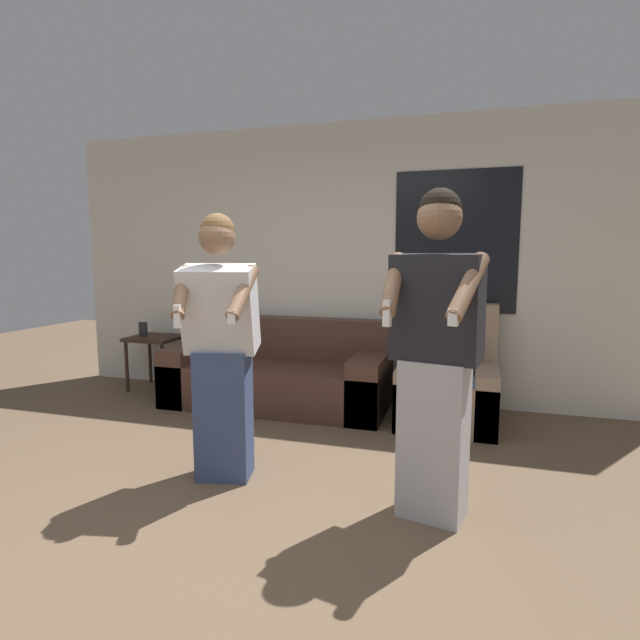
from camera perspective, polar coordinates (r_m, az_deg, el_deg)
name	(u,v)px	position (r m, az deg, el deg)	size (l,w,h in m)	color
ground_plane	(198,545)	(2.78, -13.74, -23.70)	(14.00, 14.00, 0.00)	brown
wall_back	(342,263)	(4.98, 2.51, 6.53)	(5.90, 0.07, 2.70)	beige
couch	(279,375)	(4.84, -4.75, -6.32)	(2.09, 0.86, 0.81)	#472D23
armchair	(447,384)	(4.48, 14.36, -7.15)	(0.81, 0.83, 1.00)	#937A60
side_table	(155,344)	(5.63, -18.34, -2.60)	(0.52, 0.48, 0.72)	#332319
person_left	(221,349)	(3.18, -11.24, -3.25)	(0.51, 0.57, 1.68)	#384770
person_right	(435,356)	(2.72, 13.04, -3.98)	(0.52, 0.53, 1.77)	#B2B2B7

